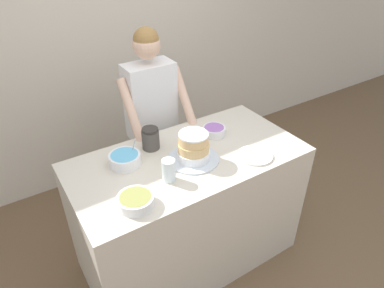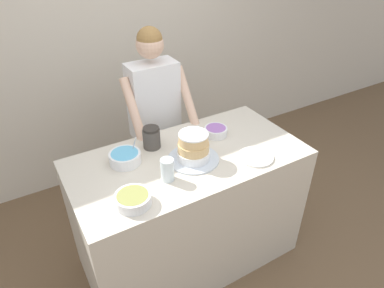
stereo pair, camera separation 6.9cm
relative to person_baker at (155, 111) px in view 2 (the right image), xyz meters
name	(u,v)px [view 2 (the right image)]	position (x,y,z in m)	size (l,w,h in m)	color
wall_back	(109,44)	(-0.05, 0.82, 0.31)	(10.00, 0.05, 2.60)	beige
counter	(189,210)	(-0.05, -0.60, -0.52)	(1.52, 0.77, 0.94)	beige
person_baker	(155,111)	(0.00, 0.00, 0.00)	(0.49, 0.45, 1.62)	#2D2D38
cake	(193,149)	(-0.04, -0.64, 0.04)	(0.33, 0.33, 0.19)	silver
frosting_bowl_blue	(125,157)	(-0.42, -0.46, -0.01)	(0.20, 0.20, 0.17)	white
frosting_bowl_olive	(133,199)	(-0.52, -0.83, -0.01)	(0.20, 0.20, 0.06)	white
frosting_bowl_purple	(216,131)	(0.25, -0.47, -0.01)	(0.16, 0.16, 0.06)	white
drinking_glass	(167,170)	(-0.27, -0.74, 0.02)	(0.08, 0.08, 0.14)	silver
ceramic_plate	(256,157)	(0.32, -0.83, -0.04)	(0.23, 0.23, 0.01)	white
stoneware_jar	(152,138)	(-0.20, -0.38, 0.03)	(0.12, 0.12, 0.15)	#4C4742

